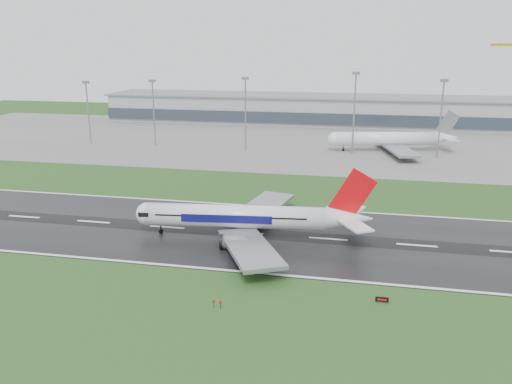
# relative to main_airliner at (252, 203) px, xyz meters

# --- Properties ---
(ground) EXTENTS (520.00, 520.00, 0.00)m
(ground) POSITION_rel_main_airliner_xyz_m (-2.16, 2.03, -8.32)
(ground) COLOR #1F4419
(ground) RESTS_ON ground
(runway) EXTENTS (400.00, 45.00, 0.10)m
(runway) POSITION_rel_main_airliner_xyz_m (-2.16, 2.03, -8.27)
(runway) COLOR black
(runway) RESTS_ON ground
(apron) EXTENTS (400.00, 130.00, 0.08)m
(apron) POSITION_rel_main_airliner_xyz_m (-2.16, 127.03, -8.28)
(apron) COLOR slate
(apron) RESTS_ON ground
(terminal) EXTENTS (240.00, 36.00, 15.00)m
(terminal) POSITION_rel_main_airliner_xyz_m (-2.16, 187.03, -0.82)
(terminal) COLOR #90929B
(terminal) RESTS_ON ground
(main_airliner) EXTENTS (61.20, 58.86, 16.44)m
(main_airliner) POSITION_rel_main_airliner_xyz_m (0.00, 0.00, 0.00)
(main_airliner) COLOR silver
(main_airliner) RESTS_ON runway
(parked_airliner) EXTENTS (67.25, 64.37, 16.56)m
(parked_airliner) POSITION_rel_main_airliner_xyz_m (36.19, 112.23, 0.04)
(parked_airliner) COLOR white
(parked_airliner) RESTS_ON apron
(runway_sign) EXTENTS (2.31, 0.57, 1.04)m
(runway_sign) POSITION_rel_main_airliner_xyz_m (29.31, -27.16, -7.80)
(runway_sign) COLOR black
(runway_sign) RESTS_ON ground
(floodmast_0) EXTENTS (0.64, 0.64, 27.00)m
(floodmast_0) POSITION_rel_main_airliner_xyz_m (-97.52, 102.03, 5.18)
(floodmast_0) COLOR gray
(floodmast_0) RESTS_ON ground
(floodmast_1) EXTENTS (0.64, 0.64, 28.06)m
(floodmast_1) POSITION_rel_main_airliner_xyz_m (-66.00, 102.03, 5.71)
(floodmast_1) COLOR gray
(floodmast_1) RESTS_ON ground
(floodmast_2) EXTENTS (0.64, 0.64, 29.64)m
(floodmast_2) POSITION_rel_main_airliner_xyz_m (-24.64, 102.03, 6.50)
(floodmast_2) COLOR gray
(floodmast_2) RESTS_ON ground
(floodmast_3) EXTENTS (0.64, 0.64, 32.21)m
(floodmast_3) POSITION_rel_main_airliner_xyz_m (20.62, 102.03, 7.78)
(floodmast_3) COLOR gray
(floodmast_3) RESTS_ON ground
(floodmast_4) EXTENTS (0.64, 0.64, 29.85)m
(floodmast_4) POSITION_rel_main_airliner_xyz_m (54.30, 102.03, 6.60)
(floodmast_4) COLOR gray
(floodmast_4) RESTS_ON ground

